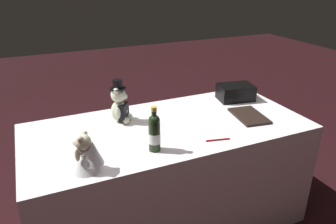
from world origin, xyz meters
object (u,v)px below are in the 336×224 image
(gift_case_black, at_px, (236,92))
(teddy_bear_bride, at_px, (87,155))
(teddy_bear_groom, at_px, (120,105))
(champagne_bottle, at_px, (154,132))
(guestbook, at_px, (249,116))
(signing_pen, at_px, (217,140))

(gift_case_black, bearing_deg, teddy_bear_bride, -157.45)
(teddy_bear_groom, relative_size, gift_case_black, 0.99)
(teddy_bear_groom, height_order, gift_case_black, teddy_bear_groom)
(teddy_bear_groom, bearing_deg, teddy_bear_bride, -122.52)
(champagne_bottle, bearing_deg, guestbook, 11.22)
(teddy_bear_bride, height_order, gift_case_black, teddy_bear_bride)
(guestbook, bearing_deg, teddy_bear_groom, 168.80)
(teddy_bear_groom, distance_m, teddy_bear_bride, 0.61)
(signing_pen, bearing_deg, gift_case_black, 46.74)
(champagne_bottle, bearing_deg, gift_case_black, 28.31)
(guestbook, bearing_deg, champagne_bottle, -160.45)
(teddy_bear_groom, bearing_deg, gift_case_black, 1.29)
(teddy_bear_groom, xyz_separation_m, guestbook, (0.85, -0.30, -0.11))
(champagne_bottle, relative_size, guestbook, 0.90)
(champagne_bottle, relative_size, signing_pen, 1.74)
(teddy_bear_bride, xyz_separation_m, champagne_bottle, (0.39, 0.05, 0.02))
(gift_case_black, height_order, guestbook, gift_case_black)
(teddy_bear_groom, distance_m, signing_pen, 0.70)
(champagne_bottle, height_order, gift_case_black, champagne_bottle)
(teddy_bear_bride, bearing_deg, teddy_bear_groom, 57.48)
(champagne_bottle, height_order, guestbook, champagne_bottle)
(teddy_bear_bride, xyz_separation_m, gift_case_black, (1.29, 0.53, -0.03))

